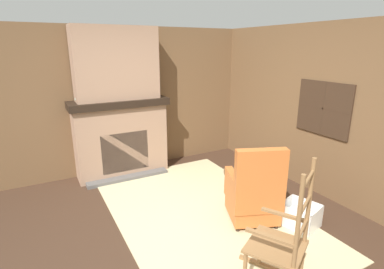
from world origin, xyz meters
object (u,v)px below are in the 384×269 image
armchair (254,194)px  storage_case (130,95)px  rocking_chair (280,250)px  laundry_basket (300,215)px  oil_lamp_vase (79,96)px  firewood_stack (241,174)px

armchair → storage_case: size_ratio=3.68×
storage_case → rocking_chair: bearing=5.1°
rocking_chair → laundry_basket: size_ratio=2.50×
rocking_chair → laundry_basket: 1.17m
armchair → oil_lamp_vase: size_ratio=3.87×
laundry_basket → storage_case: 3.13m
firewood_stack → laundry_basket: 1.46m
oil_lamp_vase → storage_case: bearing=90.0°
firewood_stack → armchair: bearing=-30.7°
laundry_basket → storage_case: size_ratio=1.78×
rocking_chair → firewood_stack: size_ratio=2.41×
armchair → laundry_basket: 0.61m
firewood_stack → oil_lamp_vase: size_ratio=1.94×
oil_lamp_vase → storage_case: size_ratio=0.95×
laundry_basket → storage_case: bearing=-154.4°
firewood_stack → oil_lamp_vase: (-1.16, -2.25, 1.31)m
armchair → oil_lamp_vase: bearing=56.8°
firewood_stack → storage_case: size_ratio=1.85×
armchair → storage_case: storage_case is taller
storage_case → armchair: bearing=19.3°
rocking_chair → armchair: bearing=-57.3°
firewood_stack → storage_case: 2.25m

